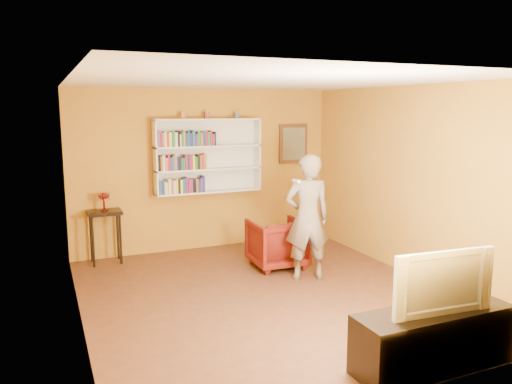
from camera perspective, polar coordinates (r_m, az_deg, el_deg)
room_shell at (r=6.26m, az=1.27°, el=-3.02°), size 5.30×5.80×2.88m
bookshelf at (r=8.40m, az=-5.62°, el=4.13°), size 1.80×0.29×1.23m
books_row_lower at (r=8.22m, az=-8.43°, el=0.69°), size 0.76×0.19×0.27m
books_row_middle at (r=8.18m, az=-8.44°, el=3.34°), size 0.79×0.19×0.26m
books_row_upper at (r=8.16m, az=-8.01°, el=6.02°), size 0.96×0.19×0.26m
ornament_left at (r=8.19m, az=-8.36°, el=8.63°), size 0.07×0.07×0.10m
ornament_centre at (r=8.30m, az=-5.65°, el=8.72°), size 0.08×0.08×0.11m
ornament_right at (r=8.48m, az=-2.27°, el=8.74°), size 0.07×0.07×0.09m
framed_painting at (r=9.07m, az=4.29°, el=5.53°), size 0.55×0.05×0.70m
console_table at (r=8.03m, az=-16.90°, el=-3.06°), size 0.51×0.39×0.83m
ruby_lustre at (r=7.96m, az=-17.02°, el=-0.63°), size 0.18×0.18×0.28m
armchair at (r=7.59m, az=2.44°, el=-5.87°), size 0.80×0.83×0.73m
person at (r=6.96m, az=5.90°, el=-2.92°), size 0.72×0.56×1.77m
game_remote at (r=6.42m, az=4.63°, el=1.28°), size 0.04×0.15×0.04m
tv_cabinet at (r=5.06m, az=19.54°, el=-15.54°), size 1.56×0.47×0.56m
television at (r=4.85m, az=19.92°, el=-9.39°), size 1.03×0.21×0.59m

